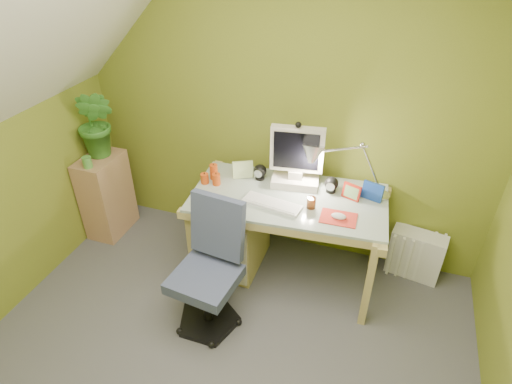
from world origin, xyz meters
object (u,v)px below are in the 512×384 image
(desk_lamp, at_px, (362,157))
(desk, at_px, (287,237))
(side_ledge, at_px, (107,195))
(radiator, at_px, (415,254))
(potted_plant, at_px, (97,124))
(task_chair, at_px, (205,279))
(monitor, at_px, (297,153))

(desk_lamp, bearing_deg, desk, -153.39)
(side_ledge, bearing_deg, radiator, 6.33)
(potted_plant, height_order, task_chair, potted_plant)
(desk, distance_m, desk_lamp, 0.83)
(desk_lamp, height_order, side_ledge, desk_lamp)
(desk, bearing_deg, desk_lamp, 16.98)
(side_ledge, bearing_deg, monitor, 5.17)
(monitor, bearing_deg, radiator, -0.00)
(desk, height_order, potted_plant, potted_plant)
(desk_lamp, relative_size, potted_plant, 1.07)
(potted_plant, relative_size, radiator, 1.46)
(desk, xyz_separation_m, task_chair, (-0.38, -0.66, 0.05))
(desk_lamp, bearing_deg, side_ledge, -171.13)
(desk, xyz_separation_m, desk_lamp, (0.45, 0.18, 0.68))
(monitor, relative_size, side_ledge, 0.71)
(desk_lamp, relative_size, side_ledge, 0.84)
(desk_lamp, xyz_separation_m, radiator, (0.51, 0.14, -0.85))
(potted_plant, bearing_deg, side_ledge, -111.66)
(desk_lamp, distance_m, radiator, 1.00)
(monitor, distance_m, task_chair, 1.08)
(desk_lamp, relative_size, radiator, 1.55)
(desk_lamp, height_order, radiator, desk_lamp)
(side_ledge, bearing_deg, task_chair, -28.68)
(task_chair, bearing_deg, potted_plant, 155.34)
(desk, xyz_separation_m, potted_plant, (-1.61, 0.08, 0.66))
(desk, relative_size, side_ledge, 1.88)
(task_chair, bearing_deg, side_ledge, 157.47)
(side_ledge, xyz_separation_m, potted_plant, (0.02, 0.05, 0.66))
(potted_plant, bearing_deg, radiator, 5.28)
(side_ledge, height_order, potted_plant, potted_plant)
(desk, bearing_deg, radiator, 13.60)
(task_chair, bearing_deg, desk, 66.31)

